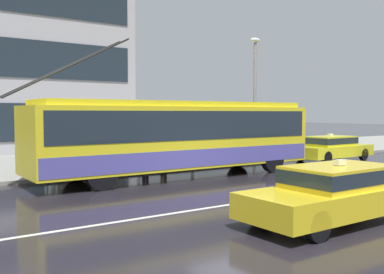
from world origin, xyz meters
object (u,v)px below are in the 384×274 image
Objects in this scene: taxi_oncoming_near at (336,191)px; pedestrian_approaching_curb at (192,130)px; trolleybus at (180,135)px; pedestrian_at_shelter at (69,129)px; taxi_ahead_of_bus at (332,147)px; pedestrian_walking_past at (145,144)px; pedestrian_waiting_by_pole at (162,130)px; bus_shelter at (91,121)px; street_lamp at (255,87)px.

taxi_oncoming_near is 11.50m from pedestrian_approaching_curb.
trolleybus is 4.54m from pedestrian_at_shelter.
taxi_ahead_of_bus is at bearing 38.02° from taxi_oncoming_near.
pedestrian_walking_past is (0.63, 10.01, 0.45)m from taxi_oncoming_near.
pedestrian_waiting_by_pole reaches higher than pedestrian_approaching_curb.
pedestrian_waiting_by_pole reaches higher than taxi_oncoming_near.
taxi_ahead_of_bus is 9.17m from pedestrian_waiting_by_pole.
trolleybus is 7.12× the size of pedestrian_walking_past.
pedestrian_approaching_curb is 0.96× the size of pedestrian_waiting_by_pole.
pedestrian_waiting_by_pole is (2.81, -1.02, -0.38)m from bus_shelter.
street_lamp is (8.29, -0.97, 1.66)m from bus_shelter.
pedestrian_waiting_by_pole reaches higher than pedestrian_walking_past.
bus_shelter is 1.90× the size of pedestrian_waiting_by_pole.
pedestrian_approaching_curb is at bearing -1.79° from pedestrian_at_shelter.
trolleybus is 4.05m from pedestrian_approaching_curb.
taxi_oncoming_near is at bearing -124.43° from street_lamp.
pedestrian_walking_past is (1.93, -1.15, -0.95)m from bus_shelter.
pedestrian_at_shelter is at bearing 134.88° from trolleybus.
trolleybus is at bearing -131.60° from pedestrian_approaching_curb.
trolleybus is at bearing -81.81° from pedestrian_walking_past.
bus_shelter is 4.96m from pedestrian_approaching_curb.
taxi_oncoming_near is at bearing -96.83° from trolleybus.
trolleybus is 3.20× the size of bus_shelter.
pedestrian_at_shelter is (-0.96, -0.10, -0.32)m from bus_shelter.
bus_shelter is at bearing 176.70° from pedestrian_approaching_curb.
pedestrian_approaching_curb is (-6.77, 2.75, 0.93)m from taxi_ahead_of_bus.
street_lamp is at bearing 55.57° from taxi_oncoming_near.
pedestrian_walking_past is at bearing -171.68° from pedestrian_waiting_by_pole.
bus_shelter is (-2.24, 3.31, 0.51)m from trolleybus.
pedestrian_at_shelter is (-3.20, 3.21, 0.19)m from trolleybus.
trolleybus is 2.58× the size of taxi_ahead_of_bus.
street_lamp is at bearing -11.55° from pedestrian_approaching_curb.
street_lamp reaches higher than pedestrian_waiting_by_pole.
pedestrian_walking_past is (-9.77, 1.88, 0.45)m from taxi_ahead_of_bus.
taxi_oncoming_near is at bearing -93.59° from pedestrian_walking_past.
pedestrian_at_shelter is at bearing 166.96° from taxi_ahead_of_bus.
pedestrian_approaching_curb is at bearing 168.45° from street_lamp.
pedestrian_at_shelter is 1.18× the size of pedestrian_walking_past.
pedestrian_waiting_by_pole is at bearing 81.53° from taxi_oncoming_near.
street_lamp reaches higher than bus_shelter.
bus_shelter reaches higher than pedestrian_walking_past.
taxi_oncoming_near is 12.73m from street_lamp.
pedestrian_waiting_by_pole is at bearing -13.69° from pedestrian_at_shelter.
taxi_ahead_of_bus is at bearing 1.70° from trolleybus.
street_lamp reaches higher than taxi_oncoming_near.
pedestrian_walking_past is (-3.00, -0.86, -0.48)m from pedestrian_approaching_curb.
pedestrian_walking_past is 6.87m from street_lamp.
pedestrian_at_shelter reaches higher than pedestrian_approaching_curb.
bus_shelter is 3.02m from pedestrian_waiting_by_pole.
taxi_oncoming_near is 10.30m from pedestrian_waiting_by_pole.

